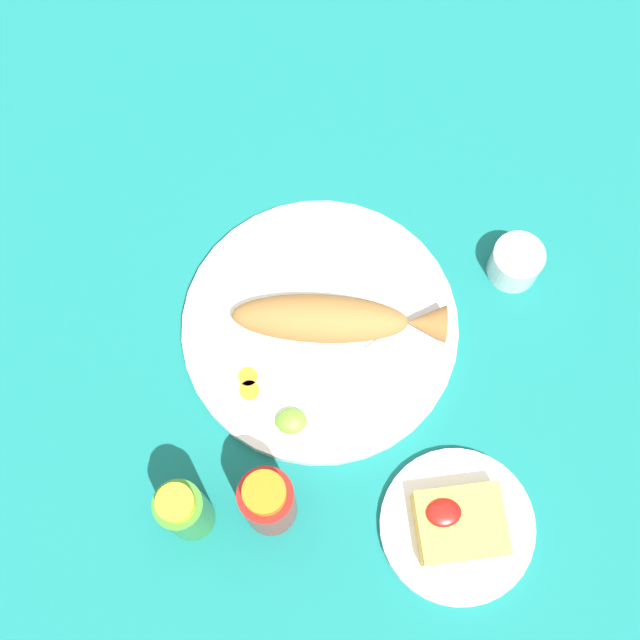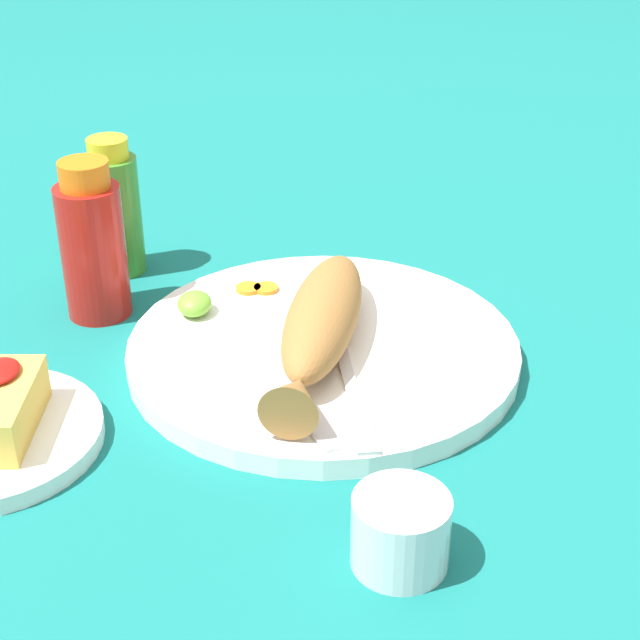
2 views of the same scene
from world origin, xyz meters
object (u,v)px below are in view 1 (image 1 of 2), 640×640
at_px(fork_near, 385,299).
at_px(hot_sauce_bottle_red, 268,502).
at_px(salt_cup, 515,263).
at_px(hot_sauce_bottle_green, 185,511).
at_px(side_plate_fries, 457,526).
at_px(fried_fish, 334,319).
at_px(main_plate, 320,328).
at_px(fork_far, 392,336).

distance_m(fork_near, hot_sauce_bottle_red, 0.29).
relative_size(fork_near, salt_cup, 2.95).
relative_size(hot_sauce_bottle_green, side_plate_fries, 0.79).
bearing_deg(fried_fish, hot_sauce_bottle_green, 56.94).
bearing_deg(side_plate_fries, main_plate, -63.79).
bearing_deg(fried_fish, main_plate, 0.00).
distance_m(fried_fish, fork_near, 0.07).
relative_size(main_plate, hot_sauce_bottle_red, 2.25).
height_order(fork_near, fork_far, same).
distance_m(fork_far, salt_cup, 0.18).
bearing_deg(fork_near, fried_fish, -165.89).
distance_m(salt_cup, side_plate_fries, 0.33).
xyz_separation_m(fried_fish, salt_cup, (-0.23, -0.05, -0.02)).
xyz_separation_m(fork_far, salt_cup, (-0.16, -0.07, 0.00)).
distance_m(fork_near, side_plate_fries, 0.28).
bearing_deg(main_plate, salt_cup, -168.86).
bearing_deg(side_plate_fries, hot_sauce_bottle_red, -12.28).
bearing_deg(salt_cup, main_plate, 11.14).
bearing_deg(fried_fish, salt_cup, -157.67).
bearing_deg(hot_sauce_bottle_green, salt_cup, -148.76).
distance_m(main_plate, fried_fish, 0.04).
relative_size(main_plate, fried_fish, 1.30).
xyz_separation_m(fork_far, hot_sauce_bottle_red, (0.17, 0.18, 0.05)).
height_order(hot_sauce_bottle_green, salt_cup, hot_sauce_bottle_green).
bearing_deg(salt_cup, hot_sauce_bottle_red, 37.92).
xyz_separation_m(fried_fish, fork_far, (-0.07, 0.02, -0.02)).
xyz_separation_m(hot_sauce_bottle_red, hot_sauce_bottle_green, (0.09, -0.00, -0.00)).
bearing_deg(fork_far, hot_sauce_bottle_green, -169.93).
distance_m(fried_fish, hot_sauce_bottle_green, 0.28).
bearing_deg(hot_sauce_bottle_green, main_plate, -129.87).
xyz_separation_m(salt_cup, side_plate_fries, (0.12, 0.30, -0.01)).
height_order(fork_near, salt_cup, salt_cup).
xyz_separation_m(main_plate, hot_sauce_bottle_red, (0.08, 0.21, 0.06)).
bearing_deg(fried_fish, fork_far, 172.31).
bearing_deg(side_plate_fries, fried_fish, -66.60).
bearing_deg(fork_far, fork_near, 66.78).
height_order(fork_near, hot_sauce_bottle_red, hot_sauce_bottle_red).
height_order(fried_fish, fork_near, fried_fish).
bearing_deg(fork_near, fork_far, -95.03).
relative_size(salt_cup, side_plate_fries, 0.36).
height_order(main_plate, hot_sauce_bottle_green, hot_sauce_bottle_green).
bearing_deg(main_plate, hot_sauce_bottle_green, 50.13).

